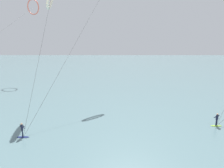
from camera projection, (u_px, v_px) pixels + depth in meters
sea_water at (113, 63)px, 107.39m from camera, size 400.00×200.00×0.08m
surfer_lime at (217, 120)px, 22.40m from camera, size 1.40×0.73×1.70m
surfer_navy at (22, 131)px, 19.60m from camera, size 1.40×0.71×1.70m
kite_coral at (33, 7)px, 49.95m from camera, size 4.61×41.11×22.95m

